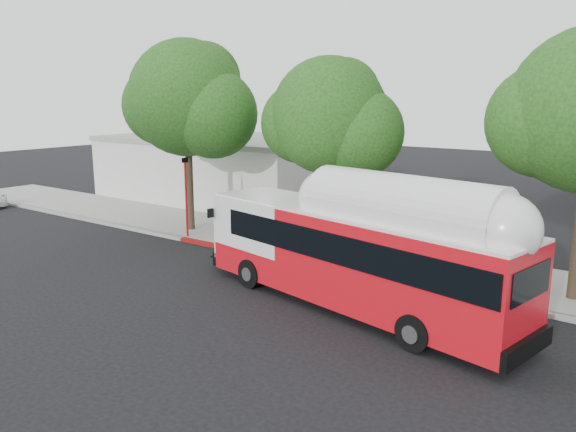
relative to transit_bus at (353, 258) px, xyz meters
name	(u,v)px	position (x,y,z in m)	size (l,w,h in m)	color
ground	(261,296)	(-3.17, -0.87, -1.76)	(120.00, 120.00, 0.00)	black
sidewalk	(352,253)	(-3.17, 5.63, -1.68)	(60.00, 5.00, 0.15)	gray
curb_strip	(321,268)	(-3.17, 3.03, -1.68)	(60.00, 0.30, 0.15)	gray
red_curb_segment	(263,256)	(-6.17, 3.03, -1.68)	(10.00, 0.32, 0.16)	maroon
street_tree_left	(194,103)	(-11.70, 4.69, 4.85)	(6.67, 5.80, 9.74)	#2D2116
street_tree_mid	(338,121)	(-3.77, 5.19, 4.15)	(5.75, 5.00, 8.62)	#2D2116
low_commercial_bldg	(227,167)	(-17.17, 13.13, 0.39)	(16.20, 10.20, 4.25)	silver
transit_bus	(353,258)	(0.00, 0.00, 0.00)	(12.91, 4.93, 3.76)	red
signal_pole	(186,198)	(-11.18, 3.39, 0.31)	(0.11, 0.38, 4.03)	#B61317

